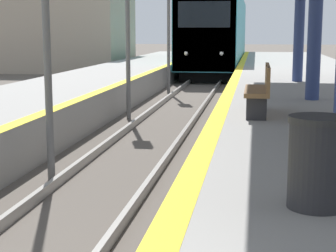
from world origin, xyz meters
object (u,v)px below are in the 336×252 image
train (218,32)px  bench (261,88)px  signal_far (169,1)px  trash_bin (317,162)px

train → bench: size_ratio=11.12×
train → bench: bearing=-84.3°
signal_far → trash_bin: 17.04m
train → signal_far: 13.31m
trash_bin → bench: bench is taller
train → trash_bin: bearing=-84.5°
bench → signal_far: bearing=107.3°
signal_far → bench: 11.62m
train → bench: 24.26m
signal_far → trash_bin: bearing=-76.8°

